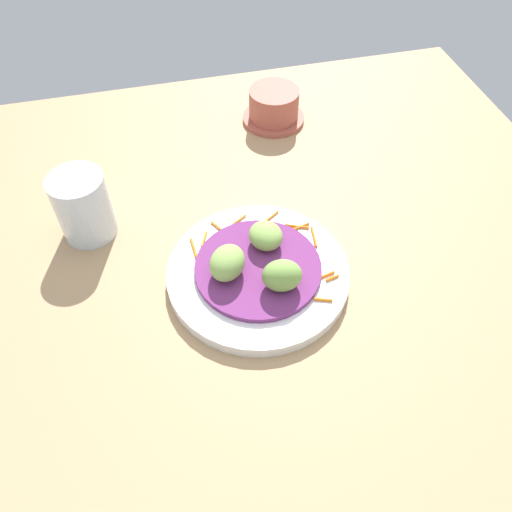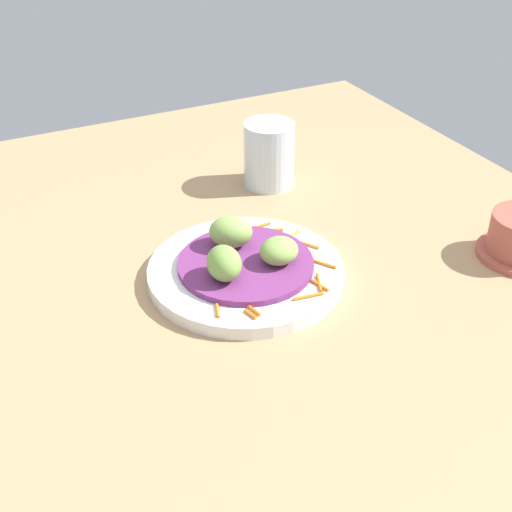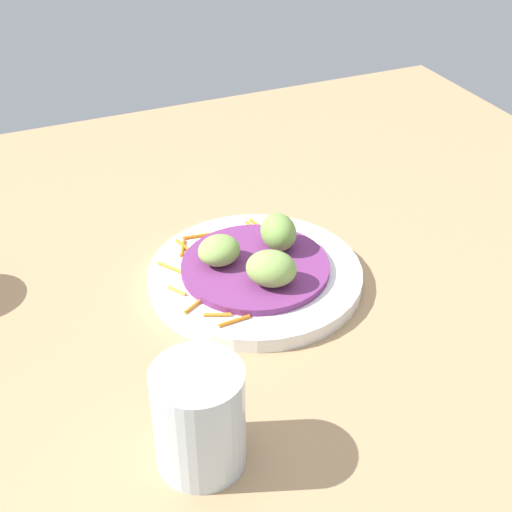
{
  "view_description": "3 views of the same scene",
  "coord_description": "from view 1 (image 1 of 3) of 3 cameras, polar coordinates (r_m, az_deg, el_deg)",
  "views": [
    {
      "loc": [
        8.6,
        37.6,
        57.54
      ],
      "look_at": [
        -1.79,
        -4.26,
        6.17
      ],
      "focal_mm": 36.12,
      "sensor_mm": 36.0,
      "label": 1
    },
    {
      "loc": [
        -66.28,
        26.8,
        52.01
      ],
      "look_at": [
        -2.26,
        -5.11,
        5.09
      ],
      "focal_mm": 48.65,
      "sensor_mm": 36.0,
      "label": 2
    },
    {
      "loc": [
        59.61,
        -30.51,
        51.66
      ],
      "look_at": [
        -2.03,
        -3.72,
        5.57
      ],
      "focal_mm": 50.77,
      "sensor_mm": 36.0,
      "label": 3
    }
  ],
  "objects": [
    {
      "name": "carrot_garnish",
      "position": [
        0.72,
        1.76,
        1.61
      ],
      "size": [
        18.09,
        17.8,
        0.4
      ],
      "color": "orange",
      "rests_on": "main_plate"
    },
    {
      "name": "guac_scoop_right",
      "position": [
        0.65,
        2.82,
        -1.94
      ],
      "size": [
        5.58,
        4.68,
        4.15
      ],
      "primitive_type": "ellipsoid",
      "rotation": [
        0.0,
        0.0,
        3.02
      ],
      "color": "#759E47",
      "rests_on": "cabbage_bed"
    },
    {
      "name": "guac_scoop_center",
      "position": [
        0.66,
        -3.2,
        -0.75
      ],
      "size": [
        6.73,
        7.05,
        3.98
      ],
      "primitive_type": "ellipsoid",
      "rotation": [
        0.0,
        0.0,
        2.56
      ],
      "color": "#84A851",
      "rests_on": "cabbage_bed"
    },
    {
      "name": "table_surface",
      "position": [
        0.68,
        -0.6,
        -5.72
      ],
      "size": [
        110.0,
        110.0,
        2.0
      ],
      "primitive_type": "cube",
      "color": "tan",
      "rests_on": "ground"
    },
    {
      "name": "water_glass",
      "position": [
        0.76,
        -18.58,
        5.25
      ],
      "size": [
        7.73,
        7.73,
        9.97
      ],
      "primitive_type": "cylinder",
      "color": "silver",
      "rests_on": "table_surface"
    },
    {
      "name": "cabbage_bed",
      "position": [
        0.68,
        0.23,
        -1.33
      ],
      "size": [
        16.93,
        16.93,
        0.83
      ],
      "primitive_type": "cylinder",
      "color": "#702D6B",
      "rests_on": "main_plate"
    },
    {
      "name": "guac_scoop_left",
      "position": [
        0.69,
        1.08,
        2.26
      ],
      "size": [
        5.58,
        5.89,
        3.2
      ],
      "primitive_type": "ellipsoid",
      "rotation": [
        0.0,
        0.0,
        1.82
      ],
      "color": "#84A851",
      "rests_on": "cabbage_bed"
    },
    {
      "name": "terracotta_bowl",
      "position": [
        0.95,
        1.98,
        16.2
      ],
      "size": [
        11.04,
        11.04,
        6.02
      ],
      "color": "#A85142",
      "rests_on": "table_surface"
    },
    {
      "name": "main_plate",
      "position": [
        0.69,
        0.22,
        -1.99
      ],
      "size": [
        24.46,
        24.46,
        1.73
      ],
      "primitive_type": "cylinder",
      "color": "white",
      "rests_on": "table_surface"
    }
  ]
}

